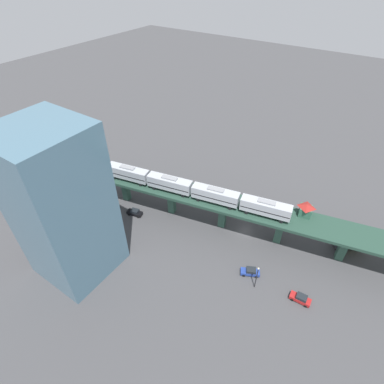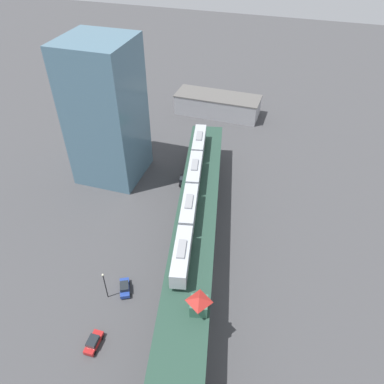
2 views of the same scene
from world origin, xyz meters
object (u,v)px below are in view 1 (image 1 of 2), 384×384
Objects in this scene: street_car_black at (135,212)px; street_car_blue at (250,272)px; delivery_truck at (350,242)px; warehouse_building at (41,162)px; subway_train at (192,189)px; street_lamp at (257,276)px; signal_hut at (306,209)px; office_tower at (62,207)px; street_car_red at (301,298)px.

street_car_black and street_car_blue have the same top height.
warehouse_building reaches higher than delivery_truck.
delivery_truck is (14.18, -38.31, -9.58)m from subway_train.
street_lamp is 78.88m from warehouse_building.
signal_hut is at bearing -68.23° from street_car_black.
street_lamp reaches higher than delivery_truck.
warehouse_building reaches higher than street_car_black.
signal_hut is 0.81× the size of street_car_black.
street_lamp is (-9.79, -23.42, -7.23)m from subway_train.
warehouse_building is at bearing 65.68° from office_tower.
street_car_black is 0.13× the size of office_tower.
signal_hut is (9.41, -26.53, -0.74)m from subway_train.
street_lamp is (-2.29, 9.60, 3.17)m from street_car_red.
street_car_black is at bearing -88.68° from warehouse_building.
street_car_black is 0.66× the size of delivery_truck.
street_car_blue is 27.47m from delivery_truck.
street_car_blue is 0.66× the size of delivery_truck.
street_car_black is at bearing 111.77° from signal_hut.
subway_train is 35.43m from street_car_red.
delivery_truck is at bearing -31.84° from street_lamp.
street_lamp is at bearing -138.07° from street_car_blue.
subway_train is 10.41× the size of street_car_blue.
subway_train is 28.16m from signal_hut.
street_car_blue is at bearing 88.64° from street_car_red.
street_lamp is at bearing 170.80° from signal_hut.
street_car_red and street_car_blue have the same top height.
office_tower is (-36.12, 40.65, 7.40)m from signal_hut.
street_car_blue is (0.28, 11.91, 0.00)m from street_car_red.
warehouse_building is at bearing 88.73° from street_lamp.
delivery_truck is at bearing -52.04° from office_tower.
subway_train is 19.46m from street_car_black.
office_tower is at bearing 127.96° from delivery_truck.
street_car_red is at bearing -90.47° from street_car_black.
street_car_black is 26.00m from office_tower.
signal_hut reaches higher than delivery_truck.
office_tower reaches higher than street_lamp.
street_car_blue is (-7.22, -21.12, -10.40)m from subway_train.
street_lamp is (-2.68, -38.25, 3.17)m from street_car_black.
signal_hut reaches higher than street_car_black.
signal_hut is at bearing 112.08° from delivery_truck.
signal_hut is 0.11× the size of office_tower.
office_tower is (-19.21, 47.14, 17.06)m from street_car_red.
warehouse_building is at bearing 90.35° from street_car_red.
signal_hut is at bearing -18.04° from street_car_blue.
street_car_blue is at bearing 141.23° from delivery_truck.
street_car_red is 10.36m from street_lamp.
subway_train is at bearing -64.36° from street_car_black.
subway_train is at bearing 77.19° from street_car_red.
street_car_blue is at bearing 161.96° from signal_hut.
delivery_truck is (21.69, -5.29, 0.82)m from street_car_red.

